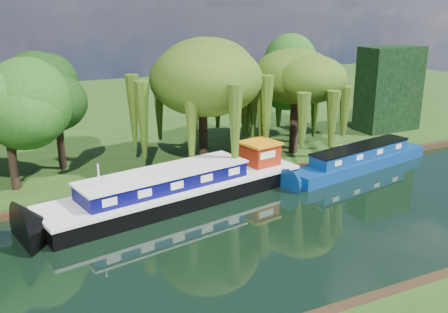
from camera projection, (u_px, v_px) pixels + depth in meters
ground at (308, 222)px, 29.29m from camera, size 120.00×120.00×0.00m
far_bank at (139, 111)px, 58.44m from camera, size 120.00×52.00×0.45m
dutch_barge at (181, 188)px, 32.10m from camera, size 18.22×7.35×3.75m
narrowboat at (360, 160)px, 38.56m from camera, size 13.96×4.92×2.01m
red_dinghy at (123, 211)px, 30.84m from camera, size 3.37×2.75×0.61m
willow_left at (202, 78)px, 37.06m from camera, size 7.48×7.48×8.96m
willow_right at (296, 86)px, 39.81m from camera, size 6.20×6.20×7.55m
tree_far_left at (6, 105)px, 31.64m from camera, size 5.11×5.11×8.24m
tree_far_mid at (56, 96)px, 35.83m from camera, size 4.85×4.85×7.94m
tree_far_right at (295, 77)px, 45.23m from camera, size 4.89×4.89×8.00m
conifer_hedge at (389, 89)px, 47.97m from camera, size 6.00×3.00×8.00m
lamppost at (235, 139)px, 37.81m from camera, size 0.36×0.36×2.56m
mooring_posts at (235, 167)px, 36.02m from camera, size 19.16×0.16×1.00m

